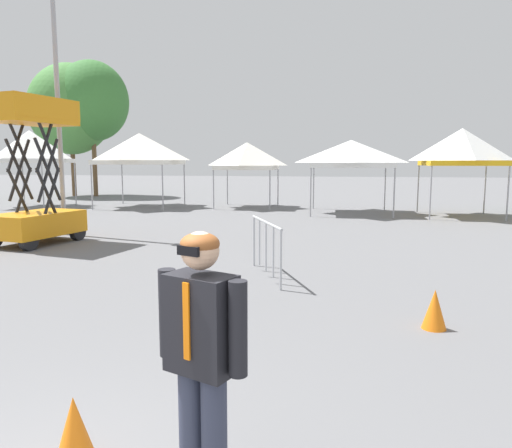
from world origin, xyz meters
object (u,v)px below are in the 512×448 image
object	(u,v)px
canopy_tent_behind_center	(247,156)
traffic_cone_lot_center	(435,309)
light_pole_near_lift	(57,89)
traffic_cone_near_barrier	(75,432)
scissor_lift	(35,200)
person_foreground	(202,353)
canopy_tent_far_left	(140,149)
canopy_tent_left_of_center	(30,147)
tree_behind_tents_center	(92,101)
crowd_barrier_mid_lot	(266,238)
canopy_tent_behind_right	(351,154)
tree_behind_tents_right	(70,109)
canopy_tent_far_right	(462,147)

from	to	relation	value
canopy_tent_behind_center	traffic_cone_lot_center	xyz separation A→B (m)	(5.95, -16.12, -2.19)
light_pole_near_lift	traffic_cone_near_barrier	xyz separation A→B (m)	(6.53, -10.05, -4.02)
scissor_lift	person_foreground	world-z (taller)	scissor_lift
person_foreground	canopy_tent_far_left	bearing A→B (deg)	115.41
canopy_tent_left_of_center	traffic_cone_lot_center	bearing A→B (deg)	-41.47
person_foreground	traffic_cone_near_barrier	distance (m)	1.30
tree_behind_tents_center	traffic_cone_lot_center	size ratio (longest dim) A/B	15.93
traffic_cone_near_barrier	canopy_tent_left_of_center	bearing A→B (deg)	126.50
person_foreground	tree_behind_tents_center	distance (m)	29.85
canopy_tent_far_left	traffic_cone_lot_center	bearing A→B (deg)	-54.20
crowd_barrier_mid_lot	light_pole_near_lift	bearing A→B (deg)	149.15
light_pole_near_lift	traffic_cone_lot_center	bearing A→B (deg)	-34.32
canopy_tent_far_left	light_pole_near_lift	bearing A→B (deg)	-80.29
canopy_tent_left_of_center	canopy_tent_behind_right	size ratio (longest dim) A/B	1.05
canopy_tent_left_of_center	tree_behind_tents_center	distance (m)	7.85
canopy_tent_behind_center	light_pole_near_lift	distance (m)	10.41
tree_behind_tents_right	traffic_cone_near_barrier	size ratio (longest dim) A/B	15.50
canopy_tent_far_left	crowd_barrier_mid_lot	world-z (taller)	canopy_tent_far_left
canopy_tent_behind_right	crowd_barrier_mid_lot	world-z (taller)	canopy_tent_behind_right
light_pole_near_lift	tree_behind_tents_right	distance (m)	17.55
tree_behind_tents_center	crowd_barrier_mid_lot	bearing A→B (deg)	-53.22
canopy_tent_behind_center	canopy_tent_behind_right	distance (m)	5.17
canopy_tent_left_of_center	person_foreground	bearing A→B (deg)	-51.79
canopy_tent_far_left	traffic_cone_lot_center	xyz separation A→B (m)	(11.07, -15.35, -2.54)
canopy_tent_far_right	tree_behind_tents_right	world-z (taller)	tree_behind_tents_right
canopy_tent_left_of_center	tree_behind_tents_right	bearing A→B (deg)	107.16
person_foreground	traffic_cone_lot_center	xyz separation A→B (m)	(2.00, 3.75, -0.77)
light_pole_near_lift	traffic_cone_near_barrier	size ratio (longest dim) A/B	13.94
traffic_cone_lot_center	traffic_cone_near_barrier	bearing A→B (deg)	-130.68
canopy_tent_behind_right	canopy_tent_far_right	bearing A→B (deg)	-5.91
traffic_cone_near_barrier	canopy_tent_behind_right	bearing A→B (deg)	83.78
canopy_tent_left_of_center	tree_behind_tents_center	xyz separation A→B (m)	(-0.73, 7.21, 3.02)
canopy_tent_behind_right	canopy_tent_far_right	xyz separation A→B (m)	(4.29, -0.44, 0.24)
canopy_tent_behind_right	traffic_cone_near_barrier	distance (m)	18.14
canopy_tent_behind_center	scissor_lift	bearing A→B (deg)	-106.78
canopy_tent_behind_right	traffic_cone_lot_center	xyz separation A→B (m)	(1.08, -14.37, -2.26)
traffic_cone_near_barrier	scissor_lift	bearing A→B (deg)	126.75
canopy_tent_far_right	tree_behind_tents_center	size ratio (longest dim) A/B	0.42
person_foreground	tree_behind_tents_right	xyz separation A→B (m)	(-16.50, 25.33, 4.43)
canopy_tent_behind_center	person_foreground	size ratio (longest dim) A/B	1.74
canopy_tent_left_of_center	traffic_cone_near_barrier	size ratio (longest dim) A/B	6.90
tree_behind_tents_right	canopy_tent_behind_right	bearing A→B (deg)	-22.48
person_foreground	canopy_tent_behind_right	bearing A→B (deg)	87.09
tree_behind_tents_right	crowd_barrier_mid_lot	bearing A→B (deg)	-50.45
light_pole_near_lift	traffic_cone_lot_center	xyz separation A→B (m)	(9.56, -6.53, -4.02)
canopy_tent_far_left	canopy_tent_far_right	bearing A→B (deg)	-5.68
canopy_tent_left_of_center	canopy_tent_behind_right	xyz separation A→B (m)	(15.20, -0.01, -0.39)
canopy_tent_behind_center	canopy_tent_far_right	xyz separation A→B (m)	(9.16, -2.19, 0.31)
person_foreground	light_pole_near_lift	distance (m)	13.17
canopy_tent_behind_center	scissor_lift	world-z (taller)	scissor_lift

